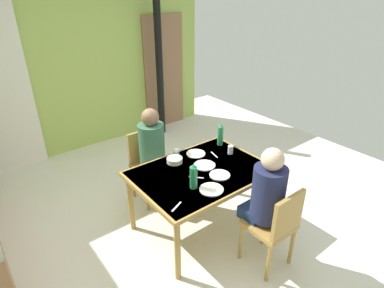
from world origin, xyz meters
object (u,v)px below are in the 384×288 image
at_px(water_bottle_green_near, 220,135).
at_px(chair_near_diner, 276,225).
at_px(chair_far_diner, 148,162).
at_px(person_far_diner, 152,145).
at_px(water_bottle_green_far, 194,176).
at_px(person_near_diner, 267,192).
at_px(dining_table, 201,176).
at_px(serving_bowl_center, 175,160).

bearing_deg(water_bottle_green_near, chair_near_diner, -108.17).
height_order(chair_far_diner, person_far_diner, person_far_diner).
xyz_separation_m(chair_near_diner, water_bottle_green_far, (-0.42, 0.66, 0.34)).
distance_m(chair_near_diner, person_near_diner, 0.31).
height_order(chair_far_diner, water_bottle_green_near, water_bottle_green_near).
xyz_separation_m(dining_table, person_far_diner, (-0.14, 0.71, 0.13)).
height_order(chair_near_diner, person_far_diner, person_far_diner).
xyz_separation_m(water_bottle_green_far, serving_bowl_center, (0.13, 0.50, -0.09)).
bearing_deg(water_bottle_green_near, water_bottle_green_far, -147.52).
height_order(water_bottle_green_far, serving_bowl_center, water_bottle_green_far).
bearing_deg(person_near_diner, chair_far_diner, 101.47).
relative_size(water_bottle_green_near, serving_bowl_center, 1.58).
distance_m(dining_table, person_far_diner, 0.74).
bearing_deg(dining_table, serving_bowl_center, 110.02).
bearing_deg(person_far_diner, water_bottle_green_near, 151.08).
bearing_deg(water_bottle_green_far, chair_near_diner, -57.80).
distance_m(person_near_diner, serving_bowl_center, 1.06).
relative_size(dining_table, chair_near_diner, 1.57).
xyz_separation_m(chair_far_diner, person_near_diner, (0.32, -1.56, 0.28)).
bearing_deg(person_near_diner, chair_near_diner, -90.00).
xyz_separation_m(dining_table, water_bottle_green_near, (0.56, 0.32, 0.19)).
distance_m(person_far_diner, serving_bowl_center, 0.41).
relative_size(chair_near_diner, person_far_diner, 1.13).
distance_m(chair_far_diner, serving_bowl_center, 0.60).
height_order(chair_far_diner, water_bottle_green_far, water_bottle_green_far).
relative_size(chair_far_diner, water_bottle_green_far, 3.39).
relative_size(dining_table, water_bottle_green_near, 5.10).
xyz_separation_m(dining_table, water_bottle_green_far, (-0.24, -0.19, 0.19)).
height_order(water_bottle_green_near, water_bottle_green_far, water_bottle_green_near).
relative_size(dining_table, chair_far_diner, 1.57).
xyz_separation_m(chair_far_diner, person_far_diner, (-0.00, -0.14, 0.28)).
xyz_separation_m(person_near_diner, serving_bowl_center, (-0.29, 1.02, -0.03)).
xyz_separation_m(chair_near_diner, person_far_diner, (-0.32, 1.56, 0.28)).
distance_m(person_far_diner, water_bottle_green_far, 0.91).
relative_size(water_bottle_green_near, water_bottle_green_far, 1.05).
bearing_deg(serving_bowl_center, water_bottle_green_far, -104.43).
relative_size(chair_near_diner, water_bottle_green_far, 3.39).
bearing_deg(person_far_diner, serving_bowl_center, 93.85).
distance_m(person_near_diner, person_far_diner, 1.46).
bearing_deg(serving_bowl_center, water_bottle_green_near, 1.27).
bearing_deg(serving_bowl_center, chair_far_diner, 92.88).
bearing_deg(person_far_diner, chair_near_diner, 101.47).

